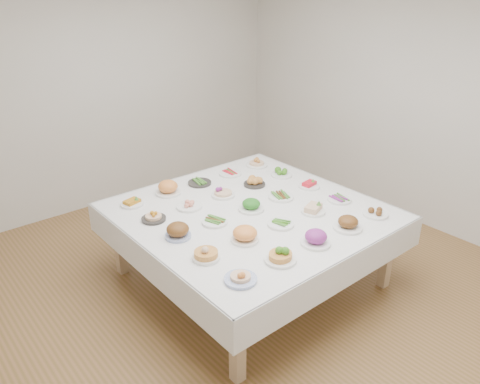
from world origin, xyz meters
TOP-DOWN VIEW (x-y plane):
  - room_envelope at (0.00, 0.00)m, footprint 5.02×5.02m
  - display_table at (0.16, -0.05)m, footprint 2.19×2.19m
  - dish_0 at (-0.62, -0.83)m, footprint 0.23×0.23m
  - dish_1 at (-0.23, -0.83)m, footprint 0.26×0.25m
  - dish_2 at (0.16, -0.83)m, footprint 0.24×0.24m
  - dish_3 at (0.56, -0.84)m, footprint 0.26×0.26m
  - dish_4 at (0.95, -0.84)m, footprint 0.22×0.22m
  - dish_5 at (-0.64, -0.45)m, footprint 0.21×0.21m
  - dish_6 at (-0.24, -0.43)m, footprint 0.25×0.25m
  - dish_7 at (0.17, -0.43)m, footprint 0.23×0.23m
  - dish_8 at (0.56, -0.45)m, footprint 0.22×0.22m
  - dish_9 at (0.94, -0.44)m, footprint 0.22×0.22m
  - dish_10 at (-0.62, -0.04)m, footprint 0.21×0.21m
  - dish_11 at (-0.24, -0.04)m, footprint 0.22×0.22m
  - dish_12 at (0.17, -0.05)m, footprint 0.23×0.23m
  - dish_13 at (0.56, -0.04)m, footprint 0.25×0.24m
  - dish_14 at (0.96, -0.04)m, footprint 0.21×0.21m
  - dish_15 at (-0.62, 0.35)m, footprint 0.21×0.21m
  - dish_16 at (-0.24, 0.36)m, footprint 0.24×0.24m
  - dish_17 at (0.15, 0.36)m, footprint 0.23×0.23m
  - dish_18 at (0.56, 0.36)m, footprint 0.22×0.22m
  - dish_19 at (0.95, 0.35)m, footprint 0.22×0.22m
  - dish_20 at (-0.62, 0.74)m, footprint 0.21×0.21m
  - dish_21 at (-0.23, 0.75)m, footprint 0.24×0.24m
  - dish_22 at (0.15, 0.75)m, footprint 0.24×0.24m
  - dish_23 at (0.55, 0.74)m, footprint 0.24×0.24m
  - dish_24 at (0.94, 0.75)m, footprint 0.26×0.26m

SIDE VIEW (x-z plane):
  - display_table at x=0.16m, z-range 0.31..1.06m
  - dish_7 at x=0.17m, z-range 0.74..0.79m
  - dish_23 at x=0.55m, z-range 0.75..0.80m
  - dish_11 at x=-0.24m, z-range 0.75..0.80m
  - dish_9 at x=0.94m, z-range 0.75..0.80m
  - dish_13 at x=0.56m, z-range 0.75..0.80m
  - dish_22 at x=0.15m, z-range 0.75..0.81m
  - dish_14 at x=0.96m, z-range 0.74..0.82m
  - dish_20 at x=-0.62m, z-range 0.74..0.83m
  - dish_4 at x=0.95m, z-range 0.74..0.83m
  - dish_16 at x=-0.24m, z-range 0.74..0.84m
  - dish_8 at x=0.56m, z-range 0.74..0.85m
  - dish_19 at x=0.95m, z-range 0.74..0.85m
  - dish_15 at x=-0.62m, z-range 0.74..0.85m
  - dish_18 at x=0.56m, z-range 0.75..0.85m
  - dish_0 at x=-0.62m, z-range 0.74..0.86m
  - dish_12 at x=0.17m, z-range 0.74..0.87m
  - dish_5 at x=-0.64m, z-range 0.75..0.87m
  - dish_17 at x=0.15m, z-range 0.75..0.87m
  - dish_10 at x=-0.62m, z-range 0.75..0.88m
  - dish_2 at x=0.16m, z-range 0.75..0.88m
  - dish_24 at x=0.94m, z-range 0.75..0.89m
  - dish_6 at x=-0.24m, z-range 0.75..0.90m
  - dish_21 at x=-0.23m, z-range 0.75..0.90m
  - dish_1 at x=-0.23m, z-range 0.75..0.90m
  - dish_3 at x=0.56m, z-range 0.75..0.90m
  - room_envelope at x=0.00m, z-range 0.43..3.24m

